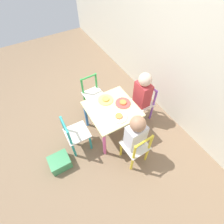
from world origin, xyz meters
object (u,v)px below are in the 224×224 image
at_px(kids_table, 112,112).
at_px(plate_back, 123,103).
at_px(storage_bin, 60,162).
at_px(chair_purple, 143,103).
at_px(chair_yellow, 136,148).
at_px(child_back, 141,94).
at_px(chair_green, 93,95).
at_px(child_right, 134,135).
at_px(chair_teal, 76,135).
at_px(plate_right, 119,117).
at_px(plate_left, 106,100).

distance_m(kids_table, plate_back, 0.17).
bearing_deg(storage_bin, chair_purple, 95.44).
bearing_deg(chair_yellow, child_back, -131.94).
distance_m(kids_table, chair_green, 0.50).
bearing_deg(child_right, chair_teal, -43.13).
distance_m(chair_green, plate_right, 0.67).
height_order(kids_table, plate_back, plate_back).
xyz_separation_m(chair_yellow, child_back, (-0.49, 0.41, 0.20)).
height_order(chair_green, child_right, child_right).
distance_m(chair_yellow, plate_back, 0.54).
relative_size(chair_yellow, chair_green, 1.00).
bearing_deg(chair_teal, chair_green, -43.35).
distance_m(child_back, plate_left, 0.45).
bearing_deg(child_back, chair_purple, 90.00).
bearing_deg(plate_right, plate_left, 180.00).
relative_size(child_back, plate_right, 4.29).
relative_size(child_right, storage_bin, 3.28).
xyz_separation_m(child_back, plate_right, (0.16, -0.43, 0.00)).
bearing_deg(child_right, chair_yellow, 90.00).
bearing_deg(storage_bin, child_back, 95.67).
height_order(chair_green, child_back, child_back).
bearing_deg(child_right, plate_left, -90.65).
bearing_deg(plate_left, chair_purple, 73.45).
relative_size(kids_table, chair_purple, 1.04).
bearing_deg(chair_yellow, plate_right, -88.89).
distance_m(kids_table, chair_purple, 0.50).
height_order(kids_table, child_back, child_back).
relative_size(kids_table, child_right, 0.74).
height_order(kids_table, chair_purple, chair_purple).
xyz_separation_m(chair_teal, child_back, (0.00, 0.91, 0.20)).
relative_size(chair_teal, plate_left, 3.01).
relative_size(chair_purple, child_right, 0.72).
relative_size(plate_back, storage_bin, 0.79).
relative_size(child_back, child_right, 1.03).
bearing_deg(plate_back, chair_yellow, -14.95).
bearing_deg(chair_purple, plate_back, -89.67).
xyz_separation_m(chair_purple, chair_yellow, (0.49, -0.47, 0.00)).
bearing_deg(plate_left, kids_table, -0.00).
height_order(chair_teal, plate_back, chair_teal).
distance_m(chair_green, chair_teal, 0.67).
distance_m(child_back, plate_back, 0.28).
height_order(kids_table, storage_bin, kids_table).
bearing_deg(child_back, kids_table, -90.00).
distance_m(child_back, child_right, 0.59).
bearing_deg(chair_green, kids_table, -90.00).
height_order(kids_table, child_right, child_right).
height_order(child_back, child_right, child_back).
xyz_separation_m(chair_green, child_back, (0.48, 0.45, 0.20)).
xyz_separation_m(chair_yellow, plate_right, (-0.34, -0.02, 0.20)).
bearing_deg(child_right, chair_purple, -139.85).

